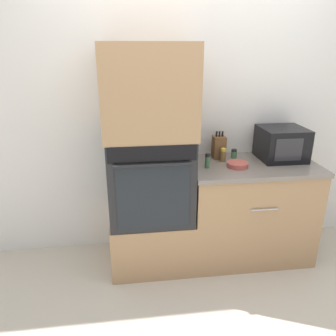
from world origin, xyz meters
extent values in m
plane|color=beige|center=(0.00, 0.00, 0.00)|extent=(12.00, 12.00, 0.00)
cube|color=silver|center=(0.00, 0.63, 1.25)|extent=(8.00, 0.05, 2.50)
cube|color=#A87F56|center=(-0.34, 0.30, 0.23)|extent=(0.68, 0.60, 0.46)
cube|color=black|center=(-0.34, 0.30, 0.80)|extent=(0.65, 0.59, 0.69)
cube|color=black|center=(-0.34, 0.00, 1.09)|extent=(0.63, 0.01, 0.12)
cube|color=#3FBFF2|center=(-0.34, 0.00, 1.09)|extent=(0.09, 0.00, 0.03)
cube|color=black|center=(-0.34, 0.00, 0.75)|extent=(0.54, 0.01, 0.51)
cylinder|color=black|center=(-0.34, -0.03, 1.01)|extent=(0.56, 0.02, 0.02)
cube|color=#A87F56|center=(-0.34, 0.30, 1.48)|extent=(0.68, 0.60, 0.67)
cube|color=#A87F56|center=(0.52, 0.30, 0.42)|extent=(1.05, 0.60, 0.84)
cube|color=slate|center=(0.52, 0.30, 0.85)|extent=(1.07, 0.63, 0.03)
cylinder|color=#B7B7BC|center=(0.52, -0.01, 0.60)|extent=(0.22, 0.01, 0.01)
cube|color=black|center=(0.80, 0.39, 1.01)|extent=(0.37, 0.35, 0.27)
cube|color=#28282B|center=(0.78, 0.21, 1.01)|extent=(0.23, 0.01, 0.19)
cube|color=brown|center=(0.28, 0.48, 0.97)|extent=(0.10, 0.11, 0.19)
cylinder|color=black|center=(0.25, 0.48, 1.09)|extent=(0.02, 0.02, 0.04)
cylinder|color=black|center=(0.28, 0.48, 1.09)|extent=(0.02, 0.02, 0.04)
cylinder|color=black|center=(0.30, 0.48, 1.09)|extent=(0.02, 0.02, 0.04)
cylinder|color=#B24C42|center=(0.37, 0.24, 0.89)|extent=(0.17, 0.17, 0.04)
cylinder|color=brown|center=(0.29, 0.38, 0.92)|extent=(0.05, 0.05, 0.09)
cylinder|color=gold|center=(0.29, 0.38, 0.97)|extent=(0.05, 0.05, 0.03)
cylinder|color=#427047|center=(0.41, 0.46, 0.90)|extent=(0.05, 0.05, 0.06)
cylinder|color=black|center=(0.41, 0.46, 0.94)|extent=(0.05, 0.05, 0.02)
cylinder|color=#427047|center=(0.12, 0.26, 0.92)|extent=(0.04, 0.04, 0.09)
cylinder|color=black|center=(0.12, 0.26, 0.98)|extent=(0.04, 0.04, 0.03)
camera|label=1|loc=(-0.51, -2.16, 1.80)|focal=35.00mm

